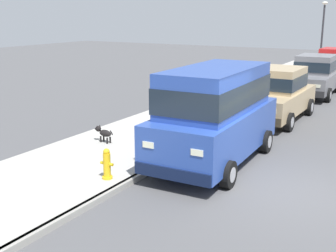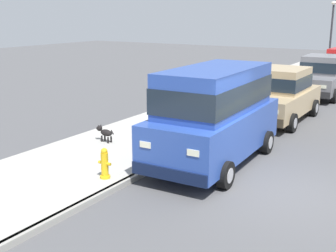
{
  "view_description": "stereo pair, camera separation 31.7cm",
  "coord_description": "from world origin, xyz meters",
  "px_view_note": "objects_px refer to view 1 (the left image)",
  "views": [
    {
      "loc": [
        2.34,
        -9.18,
        3.84
      ],
      "look_at": [
        -3.5,
        0.81,
        0.85
      ],
      "focal_mm": 46.79,
      "sensor_mm": 36.0,
      "label": 1
    },
    {
      "loc": [
        2.61,
        -9.02,
        3.84
      ],
      "look_at": [
        -3.5,
        0.81,
        0.85
      ],
      "focal_mm": 46.79,
      "sensor_mm": 36.0,
      "label": 2
    }
  ],
  "objects_px": {
    "car_blue_van": "(216,111)",
    "car_grey_sedan": "(315,75)",
    "fire_hydrant": "(107,165)",
    "street_lamp": "(323,28)",
    "car_tan_sedan": "(277,93)",
    "dog_black": "(104,133)",
    "car_red_hatchback": "(334,64)"
  },
  "relations": [
    {
      "from": "car_blue_van",
      "to": "car_grey_sedan",
      "type": "bearing_deg",
      "value": 89.67
    },
    {
      "from": "fire_hydrant",
      "to": "street_lamp",
      "type": "xyz_separation_m",
      "value": [
        0.1,
        22.2,
        2.43
      ]
    },
    {
      "from": "street_lamp",
      "to": "car_blue_van",
      "type": "bearing_deg",
      "value": -85.95
    },
    {
      "from": "car_grey_sedan",
      "to": "car_tan_sedan",
      "type": "bearing_deg",
      "value": -91.06
    },
    {
      "from": "dog_black",
      "to": "fire_hydrant",
      "type": "xyz_separation_m",
      "value": [
        1.92,
        -2.3,
        0.05
      ]
    },
    {
      "from": "car_blue_van",
      "to": "car_tan_sedan",
      "type": "distance_m",
      "value": 5.58
    },
    {
      "from": "car_blue_van",
      "to": "car_tan_sedan",
      "type": "relative_size",
      "value": 1.07
    },
    {
      "from": "car_red_hatchback",
      "to": "dog_black",
      "type": "bearing_deg",
      "value": -101.39
    },
    {
      "from": "car_blue_van",
      "to": "fire_hydrant",
      "type": "relative_size",
      "value": 6.84
    },
    {
      "from": "car_tan_sedan",
      "to": "fire_hydrant",
      "type": "bearing_deg",
      "value": -99.91
    },
    {
      "from": "car_tan_sedan",
      "to": "car_grey_sedan",
      "type": "distance_m",
      "value": 5.78
    },
    {
      "from": "car_blue_van",
      "to": "fire_hydrant",
      "type": "distance_m",
      "value": 3.19
    },
    {
      "from": "fire_hydrant",
      "to": "street_lamp",
      "type": "distance_m",
      "value": 22.33
    },
    {
      "from": "car_blue_van",
      "to": "car_red_hatchback",
      "type": "height_order",
      "value": "car_blue_van"
    },
    {
      "from": "street_lamp",
      "to": "car_red_hatchback",
      "type": "bearing_deg",
      "value": -64.72
    },
    {
      "from": "car_red_hatchback",
      "to": "dog_black",
      "type": "xyz_separation_m",
      "value": [
        -3.41,
        -16.95,
        -0.55
      ]
    },
    {
      "from": "car_red_hatchback",
      "to": "street_lamp",
      "type": "xyz_separation_m",
      "value": [
        -1.39,
        2.95,
        1.93
      ]
    },
    {
      "from": "car_tan_sedan",
      "to": "fire_hydrant",
      "type": "relative_size",
      "value": 6.36
    },
    {
      "from": "car_grey_sedan",
      "to": "street_lamp",
      "type": "height_order",
      "value": "street_lamp"
    },
    {
      "from": "street_lamp",
      "to": "car_grey_sedan",
      "type": "bearing_deg",
      "value": -79.96
    },
    {
      "from": "car_tan_sedan",
      "to": "fire_hydrant",
      "type": "xyz_separation_m",
      "value": [
        -1.44,
        -8.24,
        -0.51
      ]
    },
    {
      "from": "car_blue_van",
      "to": "dog_black",
      "type": "xyz_separation_m",
      "value": [
        -3.4,
        -0.38,
        -0.97
      ]
    },
    {
      "from": "car_red_hatchback",
      "to": "fire_hydrant",
      "type": "xyz_separation_m",
      "value": [
        -1.49,
        -19.25,
        -0.5
      ]
    },
    {
      "from": "car_tan_sedan",
      "to": "dog_black",
      "type": "xyz_separation_m",
      "value": [
        -3.36,
        -5.94,
        -0.55
      ]
    },
    {
      "from": "fire_hydrant",
      "to": "street_lamp",
      "type": "relative_size",
      "value": 0.16
    },
    {
      "from": "dog_black",
      "to": "street_lamp",
      "type": "xyz_separation_m",
      "value": [
        2.02,
        19.9,
        2.48
      ]
    },
    {
      "from": "car_tan_sedan",
      "to": "car_grey_sedan",
      "type": "relative_size",
      "value": 1.0
    },
    {
      "from": "car_blue_van",
      "to": "car_red_hatchback",
      "type": "xyz_separation_m",
      "value": [
        0.01,
        16.57,
        -0.42
      ]
    },
    {
      "from": "car_blue_van",
      "to": "car_grey_sedan",
      "type": "height_order",
      "value": "car_blue_van"
    },
    {
      "from": "car_blue_van",
      "to": "car_red_hatchback",
      "type": "relative_size",
      "value": 1.29
    },
    {
      "from": "dog_black",
      "to": "fire_hydrant",
      "type": "bearing_deg",
      "value": -50.12
    },
    {
      "from": "fire_hydrant",
      "to": "car_blue_van",
      "type": "bearing_deg",
      "value": 61.04
    }
  ]
}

